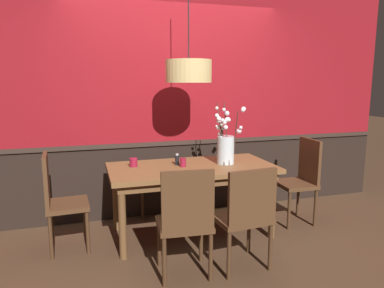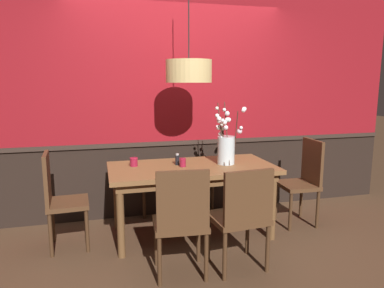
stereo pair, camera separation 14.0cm
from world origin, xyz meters
name	(u,v)px [view 1 (the left image)]	position (x,y,z in m)	size (l,w,h in m)	color
ground_plane	(192,233)	(0.00, 0.00, 0.00)	(24.00, 24.00, 0.00)	#4C3321
back_wall	(175,102)	(0.00, 0.72, 1.37)	(5.67, 0.14, 2.76)	black
dining_table	(192,174)	(0.00, 0.00, 0.66)	(1.71, 0.85, 0.75)	brown
chair_near_side_right	(245,213)	(0.22, -0.83, 0.52)	(0.49, 0.45, 0.91)	#4C301C
chair_far_side_right	(191,167)	(0.24, 0.85, 0.51)	(0.44, 0.39, 0.91)	#4C301C
chair_head_west_end	(59,198)	(-1.31, 0.00, 0.53)	(0.41, 0.43, 0.95)	#4C301C
chair_far_side_left	(153,168)	(-0.25, 0.83, 0.54)	(0.46, 0.44, 0.97)	#4C301C
chair_near_side_left	(185,218)	(-0.30, -0.82, 0.52)	(0.47, 0.43, 0.94)	#4C301C
chair_head_east_end	(301,177)	(1.30, -0.03, 0.54)	(0.40, 0.43, 0.97)	#4C301C
vase_with_blossoms	(226,147)	(0.37, -0.01, 0.93)	(0.33, 0.26, 0.66)	silver
candle_holder_nearer_center	(183,162)	(-0.10, -0.01, 0.79)	(0.07, 0.07, 0.09)	maroon
candle_holder_nearer_edge	(134,162)	(-0.59, 0.14, 0.79)	(0.08, 0.08, 0.09)	maroon
condiment_bottle	(177,160)	(-0.14, 0.09, 0.80)	(0.04, 0.04, 0.12)	black
pendant_lamp	(189,71)	(-0.02, 0.07, 1.71)	(0.46, 0.46, 1.16)	tan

